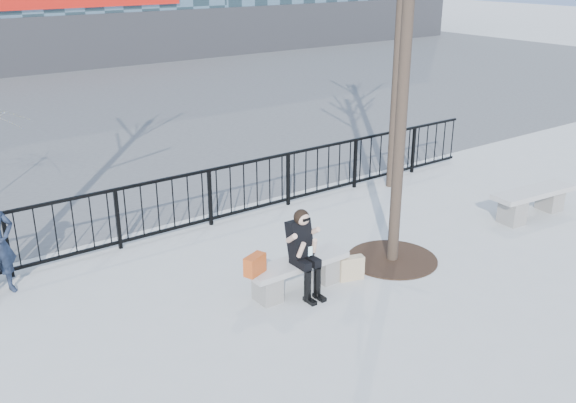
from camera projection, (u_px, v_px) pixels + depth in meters
ground at (298, 290)px, 9.75m from camera, size 120.00×120.00×0.00m
street_surface at (25, 111)px, 21.09m from camera, size 60.00×23.00×0.01m
railing at (201, 199)px, 11.82m from camera, size 14.00×0.06×1.10m
tree_grate at (392, 259)px, 10.71m from camera, size 1.50×1.50×0.02m
bench_main at (298, 272)px, 9.64m from camera, size 1.65×0.46×0.49m
bench_second at (532, 200)px, 12.41m from camera, size 1.84×0.51×0.55m
seated_woman at (304, 253)px, 9.39m from camera, size 0.50×0.64×1.34m
handbag at (255, 265)px, 9.13m from camera, size 0.38×0.28×0.29m
shopping_bag at (351, 268)px, 10.01m from camera, size 0.43×0.25×0.38m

